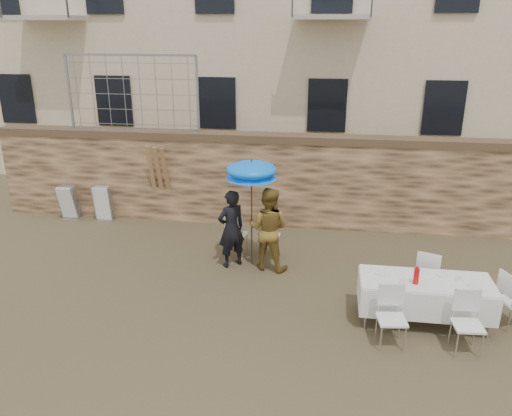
# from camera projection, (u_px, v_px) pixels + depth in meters

# --- Properties ---
(ground) EXTENTS (80.00, 80.00, 0.00)m
(ground) POSITION_uv_depth(u_px,v_px,m) (211.00, 337.00, 7.90)
(ground) COLOR brown
(ground) RESTS_ON ground
(stone_wall) EXTENTS (13.00, 0.50, 2.20)m
(stone_wall) POSITION_uv_depth(u_px,v_px,m) (257.00, 180.00, 12.17)
(stone_wall) COLOR #8E6947
(stone_wall) RESTS_ON ground
(chain_link_fence) EXTENTS (3.20, 0.06, 1.80)m
(chain_link_fence) POSITION_uv_depth(u_px,v_px,m) (132.00, 94.00, 11.90)
(chain_link_fence) COLOR gray
(chain_link_fence) RESTS_ON stone_wall
(man_suit) EXTENTS (0.70, 0.67, 1.62)m
(man_suit) POSITION_uv_depth(u_px,v_px,m) (231.00, 229.00, 9.99)
(man_suit) COLOR black
(man_suit) RESTS_ON ground
(woman_dress) EXTENTS (0.95, 0.81, 1.70)m
(woman_dress) POSITION_uv_depth(u_px,v_px,m) (268.00, 229.00, 9.88)
(woman_dress) COLOR #AF8635
(woman_dress) RESTS_ON ground
(umbrella) EXTENTS (1.04, 1.04, 2.07)m
(umbrella) POSITION_uv_depth(u_px,v_px,m) (252.00, 173.00, 9.64)
(umbrella) COLOR #3F3F44
(umbrella) RESTS_ON ground
(couple_chair_left) EXTENTS (0.54, 0.54, 0.96)m
(couple_chair_left) POSITION_uv_depth(u_px,v_px,m) (236.00, 233.00, 10.62)
(couple_chair_left) COLOR white
(couple_chair_left) RESTS_ON ground
(couple_chair_right) EXTENTS (0.51, 0.51, 0.96)m
(couple_chair_right) POSITION_uv_depth(u_px,v_px,m) (269.00, 235.00, 10.52)
(couple_chair_right) COLOR white
(couple_chair_right) RESTS_ON ground
(banquet_table) EXTENTS (2.10, 0.85, 0.78)m
(banquet_table) POSITION_uv_depth(u_px,v_px,m) (426.00, 282.00, 8.06)
(banquet_table) COLOR white
(banquet_table) RESTS_ON ground
(soda_bottle) EXTENTS (0.09, 0.09, 0.26)m
(soda_bottle) POSITION_uv_depth(u_px,v_px,m) (416.00, 276.00, 7.89)
(soda_bottle) COLOR red
(soda_bottle) RESTS_ON banquet_table
(table_chair_front_left) EXTENTS (0.54, 0.54, 0.96)m
(table_chair_front_left) POSITION_uv_depth(u_px,v_px,m) (392.00, 318.00, 7.53)
(table_chair_front_left) COLOR white
(table_chair_front_left) RESTS_ON ground
(table_chair_front_right) EXTENTS (0.52, 0.52, 0.96)m
(table_chair_front_right) POSITION_uv_depth(u_px,v_px,m) (468.00, 324.00, 7.38)
(table_chair_front_right) COLOR white
(table_chair_front_right) RESTS_ON ground
(table_chair_back) EXTENTS (0.62, 0.62, 0.96)m
(table_chair_back) POSITION_uv_depth(u_px,v_px,m) (429.00, 274.00, 8.86)
(table_chair_back) COLOR white
(table_chair_back) RESTS_ON ground
(chair_stack_left) EXTENTS (0.46, 0.40, 0.92)m
(chair_stack_left) POSITION_uv_depth(u_px,v_px,m) (71.00, 200.00, 12.70)
(chair_stack_left) COLOR white
(chair_stack_left) RESTS_ON ground
(chair_stack_right) EXTENTS (0.46, 0.32, 0.92)m
(chair_stack_right) POSITION_uv_depth(u_px,v_px,m) (105.00, 202.00, 12.58)
(chair_stack_right) COLOR white
(chair_stack_right) RESTS_ON ground
(wood_planks) EXTENTS (0.70, 0.20, 2.00)m
(wood_planks) POSITION_uv_depth(u_px,v_px,m) (165.00, 183.00, 12.24)
(wood_planks) COLOR #A37749
(wood_planks) RESTS_ON ground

